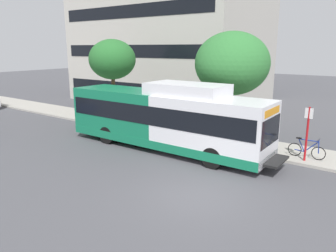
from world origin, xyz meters
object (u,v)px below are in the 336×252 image
at_px(bus_stop_sign_pole, 307,130).
at_px(bicycle_parked, 307,150).
at_px(transit_bus, 165,118).
at_px(street_tree_near_stop, 232,64).
at_px(street_tree_mid_block, 112,60).

bearing_deg(bus_stop_sign_pole, bicycle_parked, 4.53).
distance_m(transit_bus, bus_stop_sign_pole, 7.08).
relative_size(bus_stop_sign_pole, street_tree_near_stop, 0.42).
bearing_deg(bicycle_parked, bus_stop_sign_pole, -175.47).
height_order(bicycle_parked, street_tree_mid_block, street_tree_mid_block).
bearing_deg(transit_bus, street_tree_mid_block, 63.21).
bearing_deg(bicycle_parked, transit_bus, 110.09).
relative_size(transit_bus, street_tree_near_stop, 1.98).
height_order(bicycle_parked, street_tree_near_stop, street_tree_near_stop).
bearing_deg(bicycle_parked, street_tree_mid_block, 84.43).
height_order(transit_bus, bicycle_parked, transit_bus).
bearing_deg(transit_bus, bus_stop_sign_pole, -73.45).
distance_m(transit_bus, bicycle_parked, 7.27).
bearing_deg(bus_stop_sign_pole, transit_bus, 106.55).
bearing_deg(street_tree_near_stop, transit_bus, 154.35).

